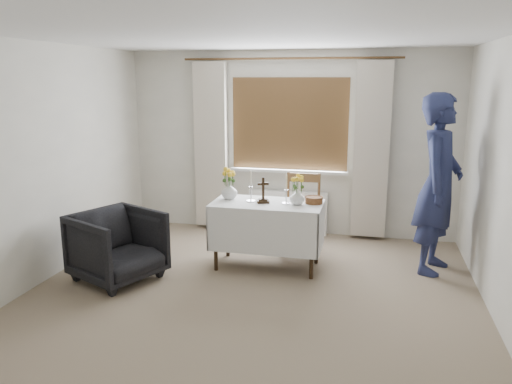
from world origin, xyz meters
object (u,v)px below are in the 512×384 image
armchair (118,246)px  flower_vase_right (297,197)px  wooden_chair (301,215)px  wooden_cross (263,190)px  altar_table (267,235)px  person (439,184)px  flower_vase_left (229,191)px

armchair → flower_vase_right: size_ratio=4.76×
wooden_chair → armchair: bearing=-143.3°
armchair → wooden_cross: bearing=-38.8°
altar_table → flower_vase_right: flower_vase_right is taller
altar_table → armchair: (-1.48, -0.73, -0.01)m
person → flower_vase_left: bearing=114.9°
wooden_cross → wooden_chair: bearing=39.3°
altar_table → flower_vase_right: size_ratio=7.15×
flower_vase_left → flower_vase_right: bearing=-5.8°
armchair → flower_vase_right: 2.01m
flower_vase_right → flower_vase_left: bearing=174.2°
altar_table → armchair: 1.65m
altar_table → flower_vase_right: 0.58m
person → flower_vase_left: person is taller
wooden_chair → flower_vase_right: (0.04, -0.57, 0.36)m
wooden_chair → person: size_ratio=0.49×
person → flower_vase_left: (-2.31, -0.27, -0.13)m
wooden_chair → armchair: 2.20m
armchair → flower_vase_left: flower_vase_left is taller
wooden_cross → flower_vase_left: wooden_cross is taller
person → flower_vase_right: 1.55m
altar_table → armchair: size_ratio=1.50×
altar_table → armchair: altar_table is taller
altar_table → flower_vase_left: bearing=171.2°
altar_table → person: bearing=10.4°
armchair → wooden_cross: (1.44, 0.71, 0.53)m
altar_table → person: 1.97m
wooden_chair → armchair: size_ratio=1.19×
flower_vase_right → wooden_cross: bearing=-179.3°
wooden_cross → flower_vase_right: bearing=-19.2°
person → wooden_cross: bearing=118.9°
armchair → flower_vase_right: bearing=-43.7°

